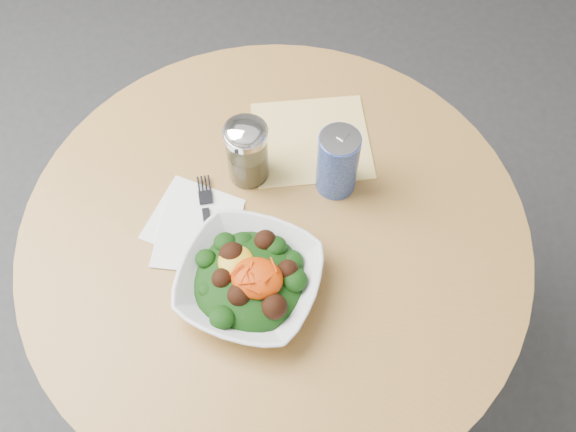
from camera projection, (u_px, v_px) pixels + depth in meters
The scene contains 8 objects.
ground at pixel (279, 361), 1.77m from camera, with size 6.00×6.00×0.00m, color #323235.
table at pixel (276, 278), 1.30m from camera, with size 0.90×0.90×0.75m.
cloth_napkin at pixel (311, 140), 1.22m from camera, with size 0.22×0.20×0.00m, color #EDAC0C.
paper_napkins at pixel (195, 227), 1.13m from camera, with size 0.18×0.19×0.00m.
salad_bowl at pixel (250, 280), 1.04m from camera, with size 0.24×0.24×0.09m.
fork at pixel (207, 217), 1.13m from camera, with size 0.09×0.18×0.00m.
spice_shaker at pixel (247, 151), 1.13m from camera, with size 0.08×0.08×0.14m.
beverage_can at pixel (338, 162), 1.12m from camera, with size 0.07×0.07×0.14m.
Camera 1 is at (0.16, -0.52, 1.74)m, focal length 40.00 mm.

